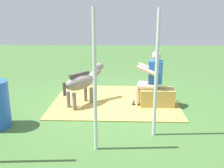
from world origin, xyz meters
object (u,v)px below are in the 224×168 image
Objects in this scene: hay_bale at (157,97)px; person_seated at (151,76)px; tent_pole_mid at (95,83)px; tent_pole_left at (156,75)px; soda_bottle at (174,96)px; pony_standing at (82,82)px.

hay_bale is 0.60× the size of person_seated.
tent_pole_left is at bearing -150.84° from tent_pole_mid.
soda_bottle is 0.12× the size of tent_pole_left.
hay_bale is 1.78m from tent_pole_left.
soda_bottle is (-0.63, -0.33, -0.58)m from person_seated.
tent_pole_mid reaches higher than pony_standing.
tent_pole_left reaches higher than person_seated.
tent_pole_mid is at bearing 63.02° from person_seated.
tent_pole_mid is (1.23, 2.08, 0.89)m from hay_bale.
soda_bottle is 2.23m from tent_pole_left.
tent_pole_mid is (1.69, 2.43, 0.98)m from soda_bottle.
tent_pole_left is (0.08, 1.55, 0.40)m from person_seated.
soda_bottle is (-2.22, -0.34, -0.43)m from pony_standing.
soda_bottle is 0.12× the size of tent_pole_mid.
person_seated is at bearing -7.49° from hay_bale.
soda_bottle is at bearing -142.84° from hay_bale.
person_seated is at bearing -179.68° from pony_standing.
person_seated is 0.92m from soda_bottle.
hay_bale is at bearing -120.56° from tent_pole_mid.
person_seated is at bearing -116.98° from tent_pole_mid.
person_seated is (0.16, -0.02, 0.50)m from hay_bale.
hay_bale is at bearing 37.16° from soda_bottle.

